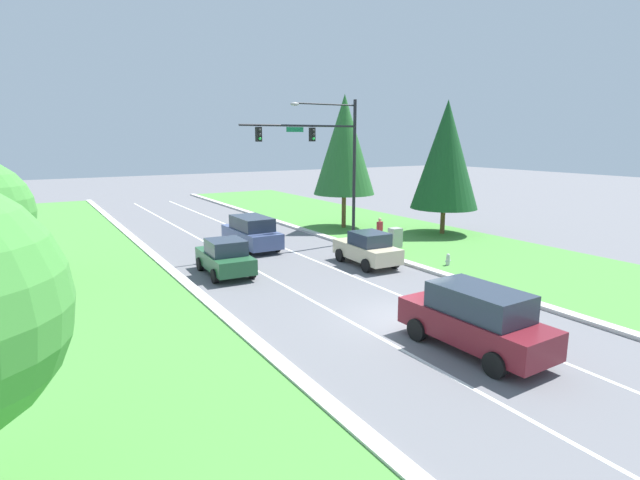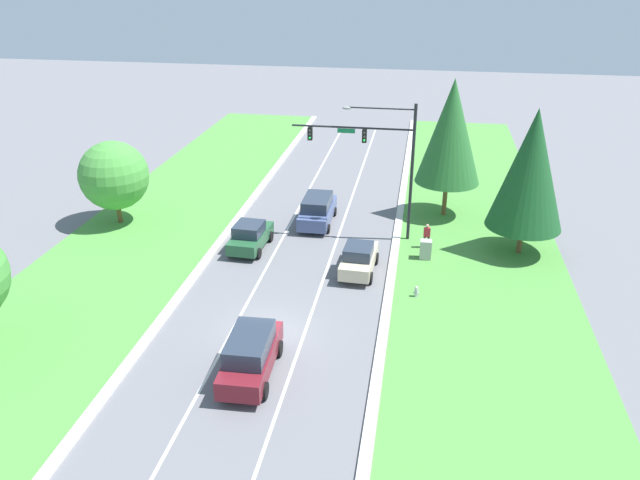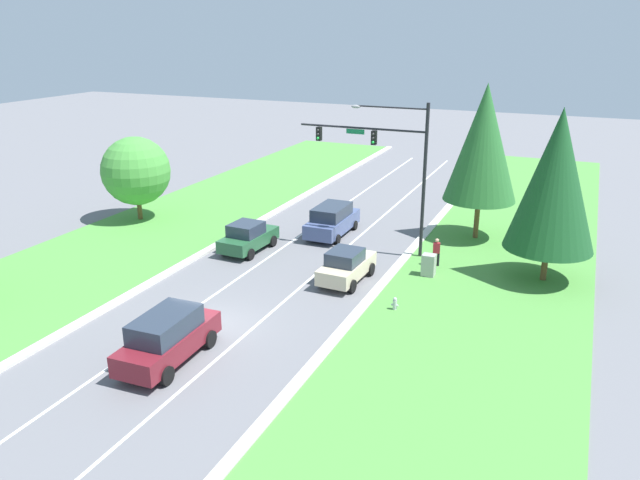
{
  "view_description": "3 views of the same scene",
  "coord_description": "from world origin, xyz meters",
  "px_view_note": "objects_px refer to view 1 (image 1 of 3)",
  "views": [
    {
      "loc": [
        -11.71,
        -13.44,
        6.63
      ],
      "look_at": [
        -1.19,
        4.08,
        2.45
      ],
      "focal_mm": 28.0,
      "sensor_mm": 36.0,
      "label": 1
    },
    {
      "loc": [
        6.94,
        -25.24,
        17.04
      ],
      "look_at": [
        1.53,
        6.58,
        2.28
      ],
      "focal_mm": 35.0,
      "sensor_mm": 36.0,
      "label": 2
    },
    {
      "loc": [
        14.62,
        -21.35,
        12.95
      ],
      "look_at": [
        1.83,
        8.17,
        1.82
      ],
      "focal_mm": 35.0,
      "sensor_mm": 36.0,
      "label": 3
    }
  ],
  "objects_px": {
    "pedestrian": "(380,230)",
    "champagne_sedan": "(367,249)",
    "traffic_signal_mast": "(326,151)",
    "conifer_far_right_tree": "(344,145)",
    "conifer_near_right_tree": "(446,155)",
    "utility_cabinet": "(395,238)",
    "burgundy_suv": "(476,319)",
    "slate_blue_suv": "(252,232)",
    "fire_hydrant": "(448,260)",
    "forest_sedan": "(225,257)"
  },
  "relations": [
    {
      "from": "champagne_sedan",
      "to": "slate_blue_suv",
      "type": "bearing_deg",
      "value": 120.44
    },
    {
      "from": "slate_blue_suv",
      "to": "fire_hydrant",
      "type": "distance_m",
      "value": 11.76
    },
    {
      "from": "fire_hydrant",
      "to": "burgundy_suv",
      "type": "bearing_deg",
      "value": -130.79
    },
    {
      "from": "champagne_sedan",
      "to": "burgundy_suv",
      "type": "xyz_separation_m",
      "value": [
        -3.59,
        -10.62,
        0.19
      ]
    },
    {
      "from": "champagne_sedan",
      "to": "utility_cabinet",
      "type": "xyz_separation_m",
      "value": [
        3.85,
        2.38,
        -0.26
      ]
    },
    {
      "from": "traffic_signal_mast",
      "to": "burgundy_suv",
      "type": "bearing_deg",
      "value": -104.92
    },
    {
      "from": "fire_hydrant",
      "to": "slate_blue_suv",
      "type": "bearing_deg",
      "value": 127.14
    },
    {
      "from": "champagne_sedan",
      "to": "forest_sedan",
      "type": "distance_m",
      "value": 7.43
    },
    {
      "from": "traffic_signal_mast",
      "to": "conifer_far_right_tree",
      "type": "bearing_deg",
      "value": 46.62
    },
    {
      "from": "conifer_near_right_tree",
      "to": "fire_hydrant",
      "type": "bearing_deg",
      "value": -132.63
    },
    {
      "from": "utility_cabinet",
      "to": "burgundy_suv",
      "type": "bearing_deg",
      "value": -119.8
    },
    {
      "from": "pedestrian",
      "to": "fire_hydrant",
      "type": "distance_m",
      "value": 6.47
    },
    {
      "from": "champagne_sedan",
      "to": "fire_hydrant",
      "type": "xyz_separation_m",
      "value": [
        3.44,
        -2.47,
        -0.55
      ]
    },
    {
      "from": "fire_hydrant",
      "to": "utility_cabinet",
      "type": "bearing_deg",
      "value": 85.16
    },
    {
      "from": "burgundy_suv",
      "to": "slate_blue_suv",
      "type": "bearing_deg",
      "value": 88.48
    },
    {
      "from": "champagne_sedan",
      "to": "conifer_far_right_tree",
      "type": "bearing_deg",
      "value": 65.39
    },
    {
      "from": "champagne_sedan",
      "to": "utility_cabinet",
      "type": "relative_size",
      "value": 3.34
    },
    {
      "from": "utility_cabinet",
      "to": "conifer_near_right_tree",
      "type": "xyz_separation_m",
      "value": [
        5.77,
        1.87,
        4.88
      ]
    },
    {
      "from": "utility_cabinet",
      "to": "pedestrian",
      "type": "relative_size",
      "value": 0.76
    },
    {
      "from": "utility_cabinet",
      "to": "conifer_near_right_tree",
      "type": "height_order",
      "value": "conifer_near_right_tree"
    },
    {
      "from": "slate_blue_suv",
      "to": "conifer_far_right_tree",
      "type": "relative_size",
      "value": 0.52
    },
    {
      "from": "utility_cabinet",
      "to": "fire_hydrant",
      "type": "bearing_deg",
      "value": -94.84
    },
    {
      "from": "pedestrian",
      "to": "conifer_near_right_tree",
      "type": "relative_size",
      "value": 0.18
    },
    {
      "from": "traffic_signal_mast",
      "to": "champagne_sedan",
      "type": "distance_m",
      "value": 7.2
    },
    {
      "from": "champagne_sedan",
      "to": "pedestrian",
      "type": "relative_size",
      "value": 2.52
    },
    {
      "from": "conifer_far_right_tree",
      "to": "forest_sedan",
      "type": "bearing_deg",
      "value": -147.48
    },
    {
      "from": "conifer_near_right_tree",
      "to": "conifer_far_right_tree",
      "type": "distance_m",
      "value": 7.25
    },
    {
      "from": "traffic_signal_mast",
      "to": "burgundy_suv",
      "type": "height_order",
      "value": "traffic_signal_mast"
    },
    {
      "from": "conifer_near_right_tree",
      "to": "conifer_far_right_tree",
      "type": "bearing_deg",
      "value": 129.33
    },
    {
      "from": "traffic_signal_mast",
      "to": "champagne_sedan",
      "type": "xyz_separation_m",
      "value": [
        -0.6,
        -5.14,
        -5.0
      ]
    },
    {
      "from": "forest_sedan",
      "to": "conifer_near_right_tree",
      "type": "distance_m",
      "value": 17.53
    },
    {
      "from": "champagne_sedan",
      "to": "utility_cabinet",
      "type": "bearing_deg",
      "value": 34.27
    },
    {
      "from": "pedestrian",
      "to": "conifer_near_right_tree",
      "type": "distance_m",
      "value": 7.35
    },
    {
      "from": "slate_blue_suv",
      "to": "champagne_sedan",
      "type": "relative_size",
      "value": 1.18
    },
    {
      "from": "pedestrian",
      "to": "champagne_sedan",
      "type": "bearing_deg",
      "value": 29.64
    },
    {
      "from": "forest_sedan",
      "to": "utility_cabinet",
      "type": "xyz_separation_m",
      "value": [
        10.99,
        0.31,
        -0.25
      ]
    },
    {
      "from": "conifer_far_right_tree",
      "to": "utility_cabinet",
      "type": "bearing_deg",
      "value": -99.11
    },
    {
      "from": "conifer_far_right_tree",
      "to": "conifer_near_right_tree",
      "type": "bearing_deg",
      "value": -50.67
    },
    {
      "from": "forest_sedan",
      "to": "burgundy_suv",
      "type": "distance_m",
      "value": 13.18
    },
    {
      "from": "forest_sedan",
      "to": "burgundy_suv",
      "type": "height_order",
      "value": "burgundy_suv"
    },
    {
      "from": "utility_cabinet",
      "to": "conifer_near_right_tree",
      "type": "distance_m",
      "value": 7.79
    },
    {
      "from": "traffic_signal_mast",
      "to": "forest_sedan",
      "type": "relative_size",
      "value": 2.09
    },
    {
      "from": "forest_sedan",
      "to": "pedestrian",
      "type": "relative_size",
      "value": 2.54
    },
    {
      "from": "traffic_signal_mast",
      "to": "utility_cabinet",
      "type": "height_order",
      "value": "traffic_signal_mast"
    },
    {
      "from": "champagne_sedan",
      "to": "forest_sedan",
      "type": "relative_size",
      "value": 0.99
    },
    {
      "from": "pedestrian",
      "to": "conifer_far_right_tree",
      "type": "relative_size",
      "value": 0.17
    },
    {
      "from": "traffic_signal_mast",
      "to": "utility_cabinet",
      "type": "bearing_deg",
      "value": -40.39
    },
    {
      "from": "slate_blue_suv",
      "to": "utility_cabinet",
      "type": "relative_size",
      "value": 3.95
    },
    {
      "from": "champagne_sedan",
      "to": "conifer_near_right_tree",
      "type": "bearing_deg",
      "value": 26.38
    },
    {
      "from": "fire_hydrant",
      "to": "conifer_near_right_tree",
      "type": "distance_m",
      "value": 10.5
    }
  ]
}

